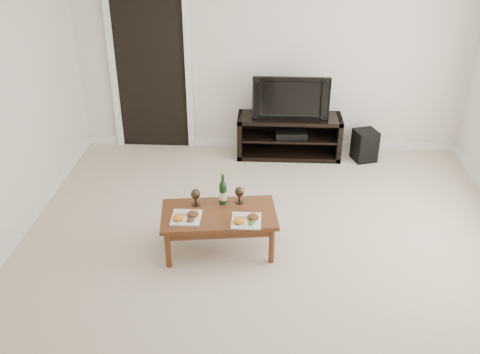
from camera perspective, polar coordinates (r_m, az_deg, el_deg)
The scene contains 13 objects.
floor at distance 4.98m, azimuth 2.99°, elevation -10.21°, with size 5.50×5.50×0.00m, color beige.
back_wall at distance 6.91m, azimuth 3.42°, elevation 13.14°, with size 5.00×0.04×2.60m, color silver.
doorway at distance 7.12m, azimuth -9.46°, elevation 10.94°, with size 0.90×0.02×2.05m, color black.
media_console at distance 7.00m, azimuth 5.24°, elevation 4.36°, with size 1.33×0.45×0.55m, color black.
television at distance 6.80m, azimuth 5.44°, elevation 8.61°, with size 0.96×0.13×0.55m, color black.
av_receiver at distance 6.97m, azimuth 5.46°, elevation 4.69°, with size 0.40×0.30×0.08m, color black.
subwoofer at distance 7.07m, azimuth 13.16°, elevation 3.32°, with size 0.27×0.27×0.41m, color black.
coffee_table at distance 5.16m, azimuth -2.24°, elevation -5.81°, with size 1.08×0.59×0.42m, color brown.
plate_left at distance 4.96m, azimuth -5.77°, elevation -4.09°, with size 0.27×0.27×0.07m, color white.
plate_right at distance 4.89m, azimuth 0.67°, elevation -4.44°, with size 0.27×0.27×0.07m, color white.
wine_bottle at distance 5.10m, azimuth -1.83°, elevation -1.12°, with size 0.07×0.07×0.35m, color #0E3414.
goblet_left at distance 5.13m, azimuth -4.76°, elevation -2.17°, with size 0.09×0.09×0.17m, color #33271B, non-canonical shape.
goblet_right at distance 5.15m, azimuth -0.06°, elevation -1.94°, with size 0.09×0.09×0.17m, color #33271B, non-canonical shape.
Camera 1 is at (-0.05, -3.91, 3.10)m, focal length 40.00 mm.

